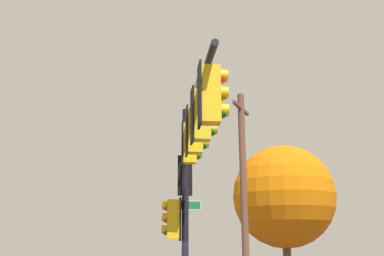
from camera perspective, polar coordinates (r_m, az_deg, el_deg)
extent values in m
cylinder|color=black|center=(12.47, -0.92, -11.78)|extent=(0.20, 0.20, 6.47)
cylinder|color=black|center=(10.16, 0.59, 4.14)|extent=(5.68, 1.38, 0.14)
cylinder|color=black|center=(11.53, -0.30, -0.86)|extent=(2.59, 0.64, 1.07)
cube|color=yellow|center=(11.48, -0.31, -2.09)|extent=(0.40, 0.43, 1.10)
cube|color=black|center=(11.47, -1.31, -2.07)|extent=(0.44, 0.15, 1.22)
sphere|color=#FF2018|center=(11.58, 0.68, -0.47)|extent=(0.22, 0.22, 0.22)
cylinder|color=yellow|center=(11.60, 0.97, -0.23)|extent=(0.26, 0.19, 0.23)
sphere|color=#855607|center=(11.50, 0.68, -2.10)|extent=(0.22, 0.22, 0.22)
cylinder|color=yellow|center=(11.51, 0.98, -1.87)|extent=(0.26, 0.19, 0.23)
sphere|color=#0B621E|center=(11.42, 0.69, -3.76)|extent=(0.22, 0.22, 0.22)
cylinder|color=yellow|center=(11.44, 0.99, -3.52)|extent=(0.26, 0.19, 0.23)
cube|color=yellow|center=(10.24, 0.39, -0.42)|extent=(0.40, 0.43, 1.10)
cube|color=black|center=(10.23, -0.72, -0.40)|extent=(0.44, 0.14, 1.22)
sphere|color=#FF2018|center=(10.36, 1.49, 1.37)|extent=(0.22, 0.22, 0.22)
cylinder|color=yellow|center=(10.38, 1.82, 1.62)|extent=(0.26, 0.19, 0.23)
sphere|color=#855607|center=(10.26, 1.51, -0.45)|extent=(0.22, 0.22, 0.22)
cylinder|color=yellow|center=(10.28, 1.84, -0.19)|extent=(0.26, 0.19, 0.23)
sphere|color=#0B621E|center=(10.18, 1.52, -2.29)|extent=(0.22, 0.22, 0.22)
cylinder|color=yellow|center=(10.20, 1.85, -2.03)|extent=(0.26, 0.19, 0.23)
cube|color=gold|center=(9.02, 1.30, 1.70)|extent=(0.39, 0.42, 1.10)
cube|color=black|center=(8.99, 0.03, 1.75)|extent=(0.44, 0.13, 1.22)
sphere|color=#FF2018|center=(9.15, 2.53, 3.69)|extent=(0.22, 0.22, 0.22)
cylinder|color=gold|center=(9.18, 2.89, 3.97)|extent=(0.25, 0.18, 0.23)
sphere|color=#855607|center=(9.05, 2.55, 1.66)|extent=(0.22, 0.22, 0.22)
cylinder|color=gold|center=(9.07, 2.92, 1.94)|extent=(0.25, 0.18, 0.23)
sphere|color=#0B621E|center=(8.95, 2.58, -0.42)|extent=(0.22, 0.22, 0.22)
cylinder|color=gold|center=(8.97, 2.95, -0.13)|extent=(0.25, 0.18, 0.23)
cube|color=yellow|center=(7.81, 2.48, 4.48)|extent=(0.40, 0.43, 1.10)
cube|color=black|center=(7.79, 1.02, 4.53)|extent=(0.44, 0.14, 1.22)
sphere|color=#FF2018|center=(7.96, 3.89, 6.74)|extent=(0.22, 0.22, 0.22)
cylinder|color=yellow|center=(7.99, 4.31, 7.05)|extent=(0.26, 0.19, 0.23)
sphere|color=#855607|center=(7.84, 3.94, 4.44)|extent=(0.22, 0.22, 0.22)
cylinder|color=yellow|center=(7.86, 4.36, 4.76)|extent=(0.26, 0.19, 0.23)
sphere|color=#0B621E|center=(7.73, 3.98, 2.07)|extent=(0.22, 0.22, 0.22)
cylinder|color=yellow|center=(7.75, 4.42, 2.40)|extent=(0.26, 0.19, 0.23)
cube|color=yellow|center=(12.95, -1.04, -6.56)|extent=(0.42, 0.39, 1.10)
cube|color=black|center=(12.76, -0.96, -6.42)|extent=(0.13, 0.44, 1.22)
sphere|color=#FF2018|center=(13.21, -1.10, -5.24)|extent=(0.22, 0.22, 0.22)
cylinder|color=yellow|center=(13.28, -1.12, -5.08)|extent=(0.19, 0.26, 0.23)
sphere|color=#855607|center=(13.15, -1.11, -6.70)|extent=(0.22, 0.22, 0.22)
cylinder|color=yellow|center=(13.22, -1.13, -6.53)|extent=(0.19, 0.26, 0.23)
sphere|color=#0B621E|center=(13.10, -1.12, -8.17)|extent=(0.22, 0.22, 0.22)
cylinder|color=yellow|center=(13.17, -1.14, -7.99)|extent=(0.19, 0.26, 0.23)
cube|color=gold|center=(12.44, -2.57, -12.20)|extent=(0.39, 0.42, 1.10)
cube|color=black|center=(12.46, -1.63, -12.22)|extent=(0.44, 0.13, 1.22)
sphere|color=#FF2018|center=(12.46, -3.48, -10.63)|extent=(0.22, 0.22, 0.22)
cylinder|color=gold|center=(12.46, -3.76, -10.39)|extent=(0.26, 0.19, 0.23)
sphere|color=#855607|center=(12.43, -3.51, -12.19)|extent=(0.22, 0.22, 0.22)
cylinder|color=gold|center=(12.43, -3.79, -11.96)|extent=(0.26, 0.19, 0.23)
sphere|color=#0B621E|center=(12.42, -3.53, -13.75)|extent=(0.22, 0.22, 0.22)
cylinder|color=gold|center=(12.42, -3.81, -13.52)|extent=(0.26, 0.19, 0.23)
cube|color=white|center=(10.00, 0.77, 6.31)|extent=(0.92, 0.22, 0.26)
cube|color=#1A7A2B|center=(10.00, 0.77, 6.31)|extent=(0.89, 0.22, 0.22)
cube|color=white|center=(12.50, -0.91, -10.39)|extent=(0.22, 0.92, 0.26)
cube|color=#146D2E|center=(12.50, -0.91, -10.39)|extent=(0.22, 0.89, 0.22)
cylinder|color=brown|center=(16.42, 7.04, -9.28)|extent=(0.26, 0.26, 8.35)
cube|color=brown|center=(17.17, 6.64, 2.66)|extent=(1.40, 1.31, 0.12)
sphere|color=#CB6709|center=(21.67, 12.30, -8.97)|extent=(5.05, 5.05, 5.05)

